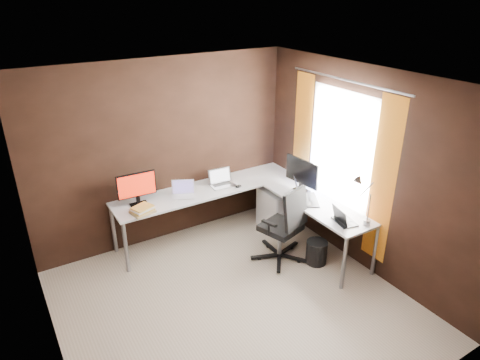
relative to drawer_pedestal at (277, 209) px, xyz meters
name	(u,v)px	position (x,y,z in m)	size (l,w,h in m)	color
room	(258,194)	(-1.09, -1.08, 0.98)	(3.60, 3.60, 2.50)	tan
desk	(248,198)	(-0.59, -0.11, 0.38)	(2.65, 2.25, 0.73)	silver
drawer_pedestal	(277,209)	(0.00, 0.00, 0.00)	(0.42, 0.50, 0.60)	silver
monitor_left	(137,187)	(-1.93, 0.39, 0.67)	(0.50, 0.15, 0.43)	black
monitor_right	(302,173)	(0.09, -0.39, 0.69)	(0.16, 0.57, 0.47)	black
laptop_white	(183,193)	(-1.34, 0.32, 0.48)	(0.36, 0.32, 0.20)	silver
laptop_silver	(221,182)	(-0.74, 0.35, 0.48)	(0.35, 0.26, 0.22)	silver
laptop_black_big	(303,196)	(-0.07, -0.62, 0.49)	(0.47, 0.52, 0.28)	black
laptop_black_small	(343,219)	(-0.03, -1.32, 0.47)	(0.27, 0.33, 0.20)	black
book_stack	(142,210)	(-1.96, 0.15, 0.47)	(0.31, 0.28, 0.09)	tan
mouse_left	(145,210)	(-1.93, 0.18, 0.45)	(0.09, 0.06, 0.04)	black
mouse_corner	(238,186)	(-0.58, 0.15, 0.45)	(0.09, 0.06, 0.04)	black
desk_lamp	(362,195)	(0.11, -1.44, 0.81)	(0.19, 0.23, 0.61)	slate
office_chair	(282,238)	(-0.43, -0.70, 0.00)	(0.58, 0.61, 1.04)	black
wastebasket	(316,252)	(-0.10, -1.00, -0.14)	(0.27, 0.27, 0.31)	black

